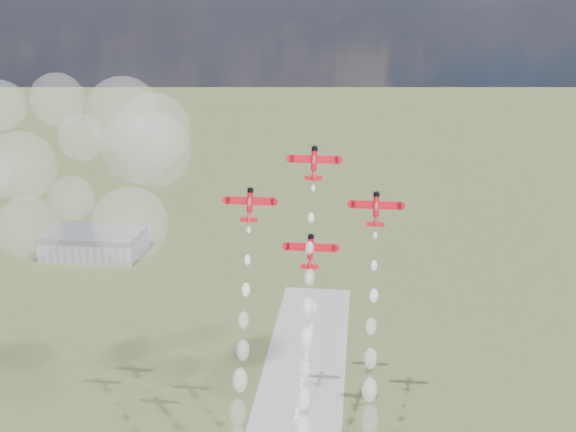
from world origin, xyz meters
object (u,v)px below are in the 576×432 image
(plane_left, at_px, (250,204))
(plane_slot, at_px, (310,251))
(hangar, at_px, (94,243))
(plane_lead, at_px, (314,162))
(plane_right, at_px, (376,208))

(plane_left, relative_size, plane_slot, 1.00)
(hangar, height_order, plane_slot, plane_slot)
(hangar, bearing_deg, plane_lead, -50.90)
(plane_right, relative_size, plane_slot, 1.00)
(plane_right, bearing_deg, plane_left, 180.00)
(plane_lead, xyz_separation_m, plane_right, (15.56, -4.34, -9.99))
(hangar, relative_size, plane_lead, 4.14)
(plane_left, distance_m, plane_right, 31.12)
(plane_lead, height_order, plane_slot, plane_lead)
(hangar, distance_m, plane_slot, 217.43)
(hangar, distance_m, plane_left, 208.71)
(plane_lead, bearing_deg, hangar, 129.10)
(plane_lead, bearing_deg, plane_left, -164.40)
(hangar, bearing_deg, plane_left, -55.26)
(plane_left, height_order, plane_right, same)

